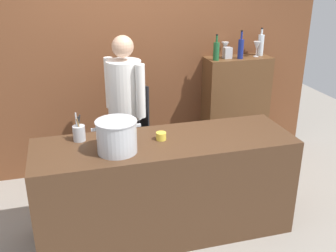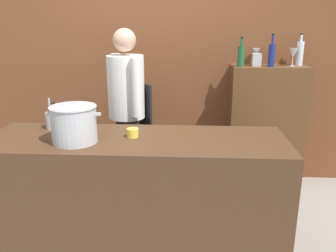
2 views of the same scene
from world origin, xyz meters
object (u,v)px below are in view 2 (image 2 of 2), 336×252
wine_bottle_green (241,56)px  wine_glass_wide (256,53)px  wine_bottle_clear (300,53)px  wine_glass_tall (293,54)px  stockpot_large (74,124)px  spice_tin_silver (256,60)px  wine_bottle_cobalt (272,55)px  utensil_crock (52,120)px  butter_jar (133,133)px  chef (127,104)px

wine_bottle_green → wine_glass_wide: wine_bottle_green is taller
wine_bottle_clear → wine_glass_tall: (-0.08, -0.06, -0.00)m
stockpot_large → spice_tin_silver: spice_tin_silver is taller
wine_glass_wide → wine_bottle_green: bearing=-137.3°
wine_bottle_clear → wine_glass_wide: bearing=172.8°
wine_glass_wide → wine_bottle_cobalt: bearing=-51.3°
wine_glass_wide → utensil_crock: bearing=-148.3°
butter_jar → wine_bottle_cobalt: wine_bottle_cobalt is taller
chef → wine_bottle_cobalt: bearing=-110.2°
wine_bottle_green → wine_glass_tall: (0.52, 0.05, 0.02)m
stockpot_large → butter_jar: 0.42m
stockpot_large → butter_jar: stockpot_large is taller
stockpot_large → wine_bottle_clear: 2.35m
butter_jar → wine_bottle_clear: 1.99m
wine_bottle_clear → wine_bottle_green: 0.61m
spice_tin_silver → wine_bottle_cobalt: bearing=-24.2°
utensil_crock → wine_glass_tall: (2.10, 0.97, 0.44)m
wine_glass_wide → spice_tin_silver: wine_glass_wide is taller
utensil_crock → wine_glass_tall: bearing=24.9°
stockpot_large → wine_bottle_green: (1.31, 1.22, 0.36)m
butter_jar → wine_glass_tall: wine_glass_tall is taller
stockpot_large → utensil_crock: (-0.27, 0.30, -0.06)m
stockpot_large → utensil_crock: bearing=132.3°
wine_bottle_cobalt → wine_bottle_clear: 0.32m
spice_tin_silver → wine_glass_tall: bearing=-2.5°
butter_jar → wine_bottle_green: (0.92, 1.09, 0.46)m
butter_jar → wine_glass_wide: size_ratio=0.52×
spice_tin_silver → stockpot_large: bearing=-138.8°
stockpot_large → wine_glass_tall: 2.25m
stockpot_large → wine_glass_tall: bearing=34.9°
spice_tin_silver → wine_bottle_clear: bearing=5.5°
wine_bottle_cobalt → wine_glass_tall: bearing=11.3°
wine_bottle_green → stockpot_large: bearing=-136.9°
stockpot_large → utensil_crock: size_ratio=1.55×
wine_bottle_green → wine_glass_wide: (0.17, 0.16, 0.01)m
chef → wine_glass_tall: (1.60, 0.38, 0.44)m
utensil_crock → chef: bearing=50.1°
wine_bottle_clear → wine_glass_wide: wine_bottle_clear is taller
chef → wine_glass_tall: chef is taller
butter_jar → wine_glass_wide: bearing=49.0°
chef → spice_tin_silver: chef is taller
chef → spice_tin_silver: 1.37m
stockpot_large → utensil_crock: stockpot_large is taller
wine_bottle_cobalt → wine_bottle_green: (-0.30, -0.00, -0.01)m
stockpot_large → wine_bottle_cobalt: size_ratio=1.23×
stockpot_large → spice_tin_silver: (1.47, 1.29, 0.32)m
butter_jar → wine_bottle_cobalt: bearing=42.1°
chef → stockpot_large: bearing=132.2°
wine_bottle_cobalt → stockpot_large: bearing=-142.5°
spice_tin_silver → utensil_crock: bearing=-150.5°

